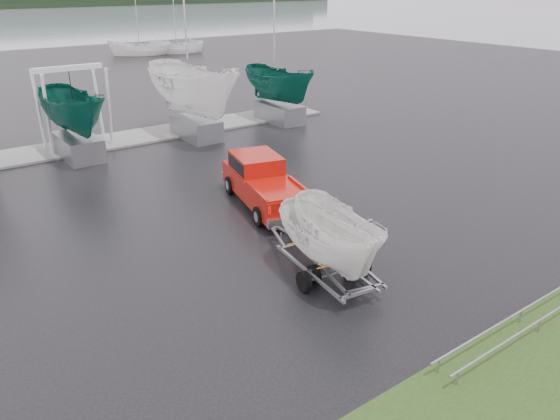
# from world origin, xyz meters

# --- Properties ---
(ground_plane) EXTENTS (120.00, 120.00, 0.00)m
(ground_plane) POSITION_xyz_m (0.00, 0.00, 0.00)
(ground_plane) COLOR black
(ground_plane) RESTS_ON ground
(dock) EXTENTS (30.00, 3.00, 0.12)m
(dock) POSITION_xyz_m (0.00, 13.00, 0.05)
(dock) COLOR gray
(dock) RESTS_ON ground
(pickup_truck) EXTENTS (3.04, 5.58, 1.76)m
(pickup_truck) POSITION_xyz_m (3.33, 1.21, 0.92)
(pickup_truck) COLOR #9A1008
(pickup_truck) RESTS_ON ground
(trailer_hitched) EXTENTS (2.03, 3.78, 4.82)m
(trailer_hitched) POSITION_xyz_m (1.83, -4.73, 2.62)
(trailer_hitched) COLOR gray
(trailer_hitched) RESTS_ON ground
(trailer_parked) EXTENTS (1.85, 3.73, 4.61)m
(trailer_parked) POSITION_xyz_m (1.35, -4.77, 2.51)
(trailer_parked) COLOR gray
(trailer_parked) RESTS_ON ground
(boat_hoist) EXTENTS (3.30, 2.18, 4.12)m
(boat_hoist) POSITION_xyz_m (0.04, 13.00, 2.67)
(boat_hoist) COLOR silver
(boat_hoist) RESTS_ON ground
(keelboat_1) EXTENTS (2.27, 3.20, 7.12)m
(keelboat_1) POSITION_xyz_m (-0.52, 11.20, 3.58)
(keelboat_1) COLOR gray
(keelboat_1) RESTS_ON ground
(keelboat_2) EXTENTS (2.96, 3.20, 11.14)m
(keelboat_2) POSITION_xyz_m (5.75, 11.00, 4.71)
(keelboat_2) COLOR gray
(keelboat_2) RESTS_ON ground
(keelboat_3) EXTENTS (2.23, 3.20, 10.40)m
(keelboat_3) POSITION_xyz_m (11.57, 11.30, 3.53)
(keelboat_3) COLOR gray
(keelboat_3) RESTS_ON ground
(mast_rack_2) EXTENTS (7.00, 0.56, 0.06)m
(mast_rack_2) POSITION_xyz_m (4.00, -9.50, 0.35)
(mast_rack_2) COLOR gray
(mast_rack_2) RESTS_ON ground
(moored_boat_2) EXTENTS (3.49, 3.45, 11.50)m
(moored_boat_2) POSITION_xyz_m (17.45, 46.01, 0.00)
(moored_boat_2) COLOR white
(moored_boat_2) RESTS_ON ground
(moored_boat_3) EXTENTS (3.13, 3.09, 11.21)m
(moored_boat_3) POSITION_xyz_m (21.60, 45.15, 0.01)
(moored_boat_3) COLOR white
(moored_boat_3) RESTS_ON ground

